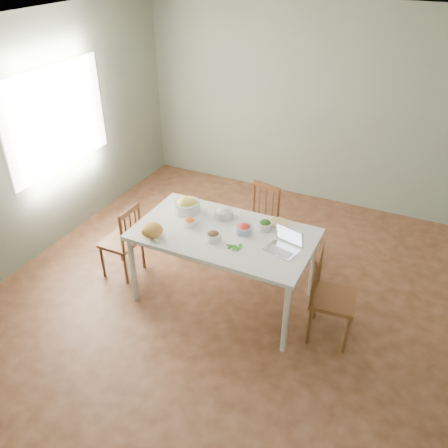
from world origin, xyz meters
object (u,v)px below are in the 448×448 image
at_px(chair_far, 256,224).
at_px(bowl_squash, 187,205).
at_px(chair_right, 334,297).
at_px(bread_boule, 152,230).
at_px(dining_table, 224,266).
at_px(laptop, 282,242).
at_px(chair_left, 121,240).

relative_size(chair_far, bowl_squash, 3.34).
bearing_deg(bowl_squash, chair_far, 49.55).
xyz_separation_m(chair_right, bread_boule, (-1.76, -0.30, 0.42)).
xyz_separation_m(dining_table, laptop, (0.61, -0.05, 0.52)).
distance_m(dining_table, bread_boule, 0.85).
xyz_separation_m(bread_boule, laptop, (1.22, 0.30, 0.03)).
distance_m(dining_table, laptop, 0.81).
relative_size(chair_right, bowl_squash, 3.51).
height_order(chair_far, bread_boule, bread_boule).
height_order(bread_boule, bowl_squash, bowl_squash).
bearing_deg(bread_boule, chair_right, 9.69).
bearing_deg(laptop, dining_table, -170.14).
height_order(dining_table, chair_left, chair_left).
height_order(chair_right, bread_boule, bread_boule).
bearing_deg(chair_right, chair_left, 84.67).
distance_m(bowl_squash, laptop, 1.17).
bearing_deg(chair_right, bread_boule, 93.42).
height_order(bowl_squash, laptop, laptop).
height_order(dining_table, laptop, laptop).
bearing_deg(chair_right, bowl_squash, 75.11).
height_order(dining_table, chair_far, chair_far).
relative_size(bread_boule, bowl_squash, 0.77).
xyz_separation_m(dining_table, chair_right, (1.16, -0.06, 0.06)).
bearing_deg(laptop, bread_boule, -151.33).
height_order(chair_right, laptop, laptop).
distance_m(bread_boule, laptop, 1.26).
relative_size(dining_table, bread_boule, 8.39).
xyz_separation_m(chair_left, chair_right, (2.39, 0.04, 0.04)).
distance_m(chair_left, laptop, 1.91).
distance_m(chair_left, bread_boule, 0.82).
distance_m(chair_left, bowl_squash, 0.90).
bearing_deg(bowl_squash, dining_table, -20.84).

